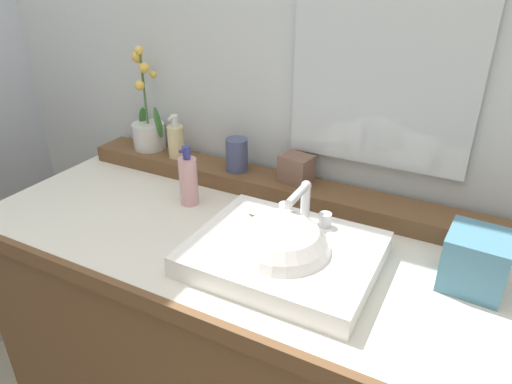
{
  "coord_description": "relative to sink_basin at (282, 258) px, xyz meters",
  "views": [
    {
      "loc": [
        0.54,
        -0.91,
        1.49
      ],
      "look_at": [
        0.07,
        -0.02,
        0.98
      ],
      "focal_mm": 32.54,
      "sensor_mm": 36.0,
      "label": 1
    }
  ],
  "objects": [
    {
      "name": "trinket_box",
      "position": [
        -0.11,
        0.34,
        0.07
      ],
      "size": [
        0.1,
        0.09,
        0.08
      ],
      "primitive_type": "cube",
      "rotation": [
        0.0,
        0.0,
        -0.17
      ],
      "color": "brown",
      "rests_on": "back_ledge"
    },
    {
      "name": "mirror",
      "position": [
        0.09,
        0.4,
        0.38
      ],
      "size": [
        0.49,
        0.02,
        0.54
      ],
      "primitive_type": "cube",
      "color": "silver"
    },
    {
      "name": "potted_plant",
      "position": [
        -0.67,
        0.35,
        0.11
      ],
      "size": [
        0.12,
        0.11,
        0.35
      ],
      "color": "silver",
      "rests_on": "back_ledge"
    },
    {
      "name": "sink_basin",
      "position": [
        0.0,
        0.0,
        0.0
      ],
      "size": [
        0.43,
        0.35,
        0.27
      ],
      "color": "white",
      "rests_on": "vanity_cabinet"
    },
    {
      "name": "back_ledge",
      "position": [
        -0.17,
        0.33,
        0.01
      ],
      "size": [
        1.35,
        0.13,
        0.05
      ],
      "primitive_type": "cube",
      "color": "brown",
      "rests_on": "vanity_cabinet"
    },
    {
      "name": "tissue_box",
      "position": [
        0.4,
        0.13,
        0.04
      ],
      "size": [
        0.14,
        0.14,
        0.13
      ],
      "primitive_type": "cube",
      "rotation": [
        0.0,
        0.0,
        -0.06
      ],
      "color": "teal",
      "rests_on": "vanity_cabinet"
    },
    {
      "name": "tumbler_cup",
      "position": [
        -0.31,
        0.33,
        0.08
      ],
      "size": [
        0.07,
        0.07,
        0.1
      ],
      "primitive_type": "cylinder",
      "color": "#3F4869",
      "rests_on": "back_ledge"
    },
    {
      "name": "soap_bar",
      "position": [
        -0.12,
        0.11,
        0.04
      ],
      "size": [
        0.07,
        0.04,
        0.02
      ],
      "primitive_type": "ellipsoid",
      "color": "beige",
      "rests_on": "sink_basin"
    },
    {
      "name": "soap_dispenser",
      "position": [
        -0.54,
        0.33,
        0.09
      ],
      "size": [
        0.05,
        0.06,
        0.14
      ],
      "color": "#D1C38A",
      "rests_on": "back_ledge"
    },
    {
      "name": "lotion_bottle",
      "position": [
        -0.37,
        0.15,
        0.06
      ],
      "size": [
        0.05,
        0.06,
        0.18
      ],
      "color": "#D49C9F",
      "rests_on": "vanity_cabinet"
    },
    {
      "name": "vanity_cabinet",
      "position": [
        -0.17,
        0.08,
        -0.44
      ],
      "size": [
        1.44,
        0.65,
        0.84
      ],
      "color": "brown",
      "rests_on": "ground"
    },
    {
      "name": "wall_back",
      "position": [
        -0.17,
        0.51,
        0.52
      ],
      "size": [
        3.07,
        0.2,
        2.75
      ],
      "primitive_type": "cube",
      "color": "silver",
      "rests_on": "ground"
    }
  ]
}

